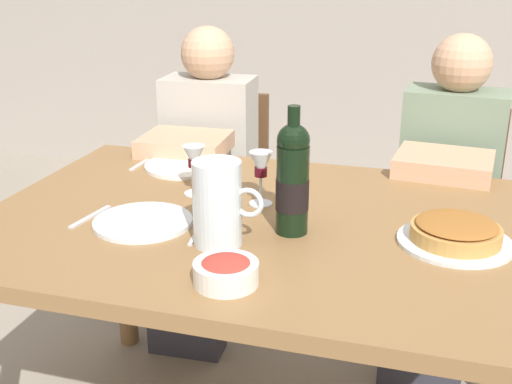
{
  "coord_description": "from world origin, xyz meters",
  "views": [
    {
      "loc": [
        0.39,
        -1.46,
        1.4
      ],
      "look_at": [
        -0.06,
        0.06,
        0.81
      ],
      "focal_mm": 44.62,
      "sensor_mm": 36.0,
      "label": 1
    }
  ],
  "objects_px": {
    "salad_bowl": "(228,271)",
    "baked_tart": "(456,233)",
    "water_pitcher": "(218,208)",
    "wine_glass_right_diner": "(194,160)",
    "dinner_plate_left_setting": "(143,222)",
    "chair_right": "(447,207)",
    "wine_glass_left_diner": "(261,168)",
    "diner_right": "(444,199)",
    "wine_bottle": "(293,179)",
    "chair_left": "(220,186)",
    "dining_table": "(270,251)",
    "diner_left": "(201,177)",
    "dinner_plate_right_setting": "(186,166)"
  },
  "relations": [
    {
      "from": "wine_glass_right_diner",
      "to": "baked_tart",
      "type": "bearing_deg",
      "value": -11.34
    },
    {
      "from": "salad_bowl",
      "to": "baked_tart",
      "type": "bearing_deg",
      "value": 36.41
    },
    {
      "from": "dinner_plate_right_setting",
      "to": "baked_tart",
      "type": "bearing_deg",
      "value": -23.44
    },
    {
      "from": "wine_glass_right_diner",
      "to": "salad_bowl",
      "type": "bearing_deg",
      "value": -61.51
    },
    {
      "from": "dining_table",
      "to": "water_pitcher",
      "type": "xyz_separation_m",
      "value": [
        -0.08,
        -0.18,
        0.18
      ]
    },
    {
      "from": "wine_glass_left_diner",
      "to": "diner_left",
      "type": "xyz_separation_m",
      "value": [
        -0.39,
        0.56,
        -0.25
      ]
    },
    {
      "from": "chair_right",
      "to": "diner_right",
      "type": "relative_size",
      "value": 0.75
    },
    {
      "from": "wine_bottle",
      "to": "chair_left",
      "type": "relative_size",
      "value": 0.36
    },
    {
      "from": "dinner_plate_left_setting",
      "to": "chair_right",
      "type": "xyz_separation_m",
      "value": [
        0.76,
        1.03,
        -0.27
      ]
    },
    {
      "from": "dinner_plate_right_setting",
      "to": "diner_left",
      "type": "bearing_deg",
      "value": 102.63
    },
    {
      "from": "chair_left",
      "to": "diner_right",
      "type": "bearing_deg",
      "value": 163.35
    },
    {
      "from": "chair_right",
      "to": "diner_right",
      "type": "height_order",
      "value": "diner_right"
    },
    {
      "from": "baked_tart",
      "to": "diner_left",
      "type": "distance_m",
      "value": 1.14
    },
    {
      "from": "wine_bottle",
      "to": "water_pitcher",
      "type": "relative_size",
      "value": 1.55
    },
    {
      "from": "chair_left",
      "to": "chair_right",
      "type": "xyz_separation_m",
      "value": [
        0.91,
        0.02,
        0.0
      ]
    },
    {
      "from": "water_pitcher",
      "to": "chair_right",
      "type": "bearing_deg",
      "value": 63.62
    },
    {
      "from": "wine_glass_left_diner",
      "to": "wine_glass_right_diner",
      "type": "relative_size",
      "value": 1.05
    },
    {
      "from": "wine_bottle",
      "to": "wine_glass_right_diner",
      "type": "distance_m",
      "value": 0.37
    },
    {
      "from": "water_pitcher",
      "to": "salad_bowl",
      "type": "relative_size",
      "value": 1.49
    },
    {
      "from": "salad_bowl",
      "to": "wine_glass_right_diner",
      "type": "distance_m",
      "value": 0.55
    },
    {
      "from": "wine_glass_right_diner",
      "to": "chair_right",
      "type": "xyz_separation_m",
      "value": [
        0.71,
        0.79,
        -0.37
      ]
    },
    {
      "from": "dining_table",
      "to": "wine_glass_right_diner",
      "type": "height_order",
      "value": "wine_glass_right_diner"
    },
    {
      "from": "wine_bottle",
      "to": "salad_bowl",
      "type": "height_order",
      "value": "wine_bottle"
    },
    {
      "from": "water_pitcher",
      "to": "wine_glass_right_diner",
      "type": "height_order",
      "value": "water_pitcher"
    },
    {
      "from": "diner_left",
      "to": "diner_right",
      "type": "distance_m",
      "value": 0.88
    },
    {
      "from": "wine_bottle",
      "to": "baked_tart",
      "type": "height_order",
      "value": "wine_bottle"
    },
    {
      "from": "wine_glass_right_diner",
      "to": "wine_glass_left_diner",
      "type": "bearing_deg",
      "value": -6.94
    },
    {
      "from": "dining_table",
      "to": "dinner_plate_right_setting",
      "type": "distance_m",
      "value": 0.51
    },
    {
      "from": "wine_bottle",
      "to": "baked_tart",
      "type": "xyz_separation_m",
      "value": [
        0.39,
        0.04,
        -0.11
      ]
    },
    {
      "from": "dining_table",
      "to": "wine_bottle",
      "type": "bearing_deg",
      "value": -41.81
    },
    {
      "from": "chair_left",
      "to": "dining_table",
      "type": "bearing_deg",
      "value": 114.18
    },
    {
      "from": "wine_glass_right_diner",
      "to": "chair_left",
      "type": "distance_m",
      "value": 0.88
    },
    {
      "from": "wine_glass_right_diner",
      "to": "diner_right",
      "type": "bearing_deg",
      "value": 38.53
    },
    {
      "from": "wine_bottle",
      "to": "salad_bowl",
      "type": "distance_m",
      "value": 0.32
    },
    {
      "from": "diner_right",
      "to": "wine_bottle",
      "type": "bearing_deg",
      "value": 69.04
    },
    {
      "from": "wine_bottle",
      "to": "wine_glass_left_diner",
      "type": "xyz_separation_m",
      "value": [
        -0.12,
        0.16,
        -0.03
      ]
    },
    {
      "from": "wine_glass_left_diner",
      "to": "diner_right",
      "type": "bearing_deg",
      "value": 49.52
    },
    {
      "from": "dinner_plate_left_setting",
      "to": "dining_table",
      "type": "bearing_deg",
      "value": 21.81
    },
    {
      "from": "dinner_plate_right_setting",
      "to": "wine_glass_left_diner",
      "type": "bearing_deg",
      "value": -37.07
    },
    {
      "from": "water_pitcher",
      "to": "chair_left",
      "type": "distance_m",
      "value": 1.19
    },
    {
      "from": "baked_tart",
      "to": "diner_right",
      "type": "distance_m",
      "value": 0.72
    },
    {
      "from": "wine_glass_right_diner",
      "to": "chair_right",
      "type": "distance_m",
      "value": 1.12
    },
    {
      "from": "water_pitcher",
      "to": "dinner_plate_left_setting",
      "type": "xyz_separation_m",
      "value": [
        -0.22,
        0.06,
        -0.08
      ]
    },
    {
      "from": "wine_glass_left_diner",
      "to": "wine_glass_right_diner",
      "type": "xyz_separation_m",
      "value": [
        -0.2,
        0.02,
        -0.0
      ]
    },
    {
      "from": "dining_table",
      "to": "dinner_plate_left_setting",
      "type": "height_order",
      "value": "dinner_plate_left_setting"
    },
    {
      "from": "wine_bottle",
      "to": "chair_left",
      "type": "xyz_separation_m",
      "value": [
        -0.52,
        0.95,
        -0.4
      ]
    },
    {
      "from": "wine_glass_left_diner",
      "to": "diner_left",
      "type": "bearing_deg",
      "value": 124.91
    },
    {
      "from": "water_pitcher",
      "to": "chair_left",
      "type": "xyz_separation_m",
      "value": [
        -0.37,
        1.07,
        -0.35
      ]
    },
    {
      "from": "wine_glass_right_diner",
      "to": "diner_left",
      "type": "bearing_deg",
      "value": 109.51
    },
    {
      "from": "chair_left",
      "to": "baked_tart",
      "type": "bearing_deg",
      "value": 132.04
    }
  ]
}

